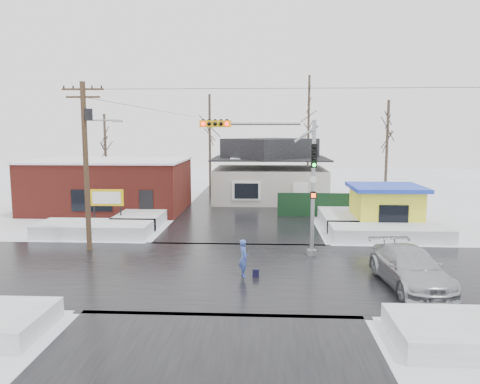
{
  "coord_description": "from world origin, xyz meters",
  "views": [
    {
      "loc": [
        1.52,
        -20.89,
        6.52
      ],
      "look_at": [
        0.13,
        5.32,
        3.0
      ],
      "focal_mm": 35.0,
      "sensor_mm": 36.0,
      "label": 1
    }
  ],
  "objects_px": {
    "pedestrian": "(244,258)",
    "traffic_signal": "(283,169)",
    "kiosk": "(385,207)",
    "marquee_sign": "(107,199)",
    "utility_pole": "(87,156)",
    "car": "(410,268)"
  },
  "relations": [
    {
      "from": "utility_pole",
      "to": "pedestrian",
      "type": "xyz_separation_m",
      "value": [
        8.54,
        -4.23,
        -4.28
      ]
    },
    {
      "from": "utility_pole",
      "to": "traffic_signal",
      "type": "bearing_deg",
      "value": -2.95
    },
    {
      "from": "kiosk",
      "to": "car",
      "type": "xyz_separation_m",
      "value": [
        -1.9,
        -11.7,
        -0.68
      ]
    },
    {
      "from": "pedestrian",
      "to": "marquee_sign",
      "type": "bearing_deg",
      "value": 26.63
    },
    {
      "from": "marquee_sign",
      "to": "pedestrian",
      "type": "relative_size",
      "value": 1.52
    },
    {
      "from": "traffic_signal",
      "to": "kiosk",
      "type": "xyz_separation_m",
      "value": [
        7.07,
        7.03,
        -3.08
      ]
    },
    {
      "from": "marquee_sign",
      "to": "car",
      "type": "xyz_separation_m",
      "value": [
        16.6,
        -11.2,
        -1.14
      ]
    },
    {
      "from": "utility_pole",
      "to": "pedestrian",
      "type": "bearing_deg",
      "value": -26.32
    },
    {
      "from": "kiosk",
      "to": "pedestrian",
      "type": "relative_size",
      "value": 2.75
    },
    {
      "from": "kiosk",
      "to": "car",
      "type": "bearing_deg",
      "value": -99.24
    },
    {
      "from": "utility_pole",
      "to": "marquee_sign",
      "type": "bearing_deg",
      "value": 100.13
    },
    {
      "from": "traffic_signal",
      "to": "marquee_sign",
      "type": "distance_m",
      "value": 13.42
    },
    {
      "from": "kiosk",
      "to": "car",
      "type": "height_order",
      "value": "kiosk"
    },
    {
      "from": "utility_pole",
      "to": "kiosk",
      "type": "distance_m",
      "value": 18.95
    },
    {
      "from": "marquee_sign",
      "to": "car",
      "type": "relative_size",
      "value": 0.47
    },
    {
      "from": "marquee_sign",
      "to": "car",
      "type": "height_order",
      "value": "marquee_sign"
    },
    {
      "from": "utility_pole",
      "to": "pedestrian",
      "type": "height_order",
      "value": "utility_pole"
    },
    {
      "from": "pedestrian",
      "to": "traffic_signal",
      "type": "bearing_deg",
      "value": -42.84
    },
    {
      "from": "marquee_sign",
      "to": "pedestrian",
      "type": "distance_m",
      "value": 14.07
    },
    {
      "from": "pedestrian",
      "to": "utility_pole",
      "type": "bearing_deg",
      "value": 47.05
    },
    {
      "from": "pedestrian",
      "to": "car",
      "type": "xyz_separation_m",
      "value": [
        6.98,
        -0.98,
        -0.05
      ]
    },
    {
      "from": "marquee_sign",
      "to": "utility_pole",
      "type": "bearing_deg",
      "value": -79.87
    }
  ]
}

